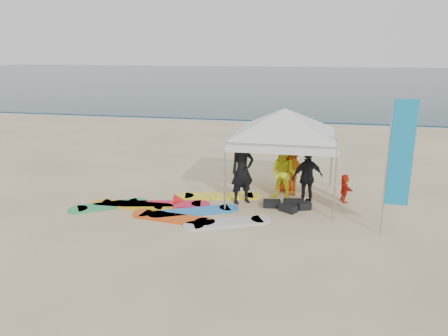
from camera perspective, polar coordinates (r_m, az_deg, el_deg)
ground at (r=10.07m, az=-2.36°, el=-10.52°), size 120.00×120.00×0.00m
ocean at (r=68.95m, az=10.17°, el=11.50°), size 160.00×84.00×0.08m
shoreline_foam at (r=27.42m, az=7.02°, el=6.03°), size 160.00×1.20×0.01m
person_black_a at (r=12.63m, az=2.42°, el=-0.38°), size 0.85×0.79×1.94m
person_yellow at (r=13.00m, az=7.77°, el=-0.73°), size 0.94×0.81×1.64m
person_orange_a at (r=13.55m, az=8.86°, el=-0.20°), size 1.05×0.62×1.60m
person_black_b at (r=12.79m, az=10.83°, el=-1.21°), size 1.02×0.76×1.61m
person_orange_b at (r=13.91m, az=8.26°, el=0.26°), size 0.86×0.62×1.62m
person_seated at (r=13.34m, az=15.48°, el=-2.54°), size 0.44×0.82×0.84m
canopy_tent at (r=12.78m, az=7.98°, el=7.69°), size 4.14×4.14×3.12m
feather_flag at (r=10.93m, az=21.96°, el=1.56°), size 0.57×0.04×3.39m
marker_pennant at (r=11.70m, az=-5.84°, el=-4.18°), size 0.28×0.28×0.64m
gear_pile at (r=12.57m, az=8.40°, el=-4.81°), size 1.40×0.83×0.22m
surfboard_spread at (r=12.43m, az=-6.44°, el=-5.27°), size 5.39×3.14×0.07m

